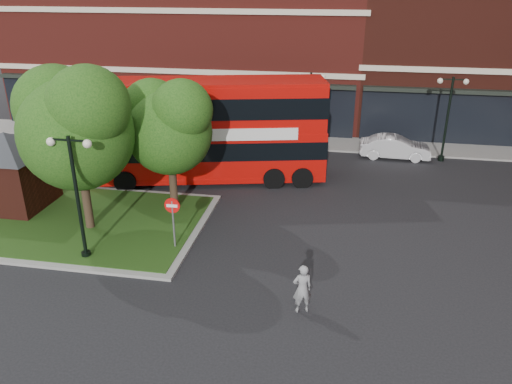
% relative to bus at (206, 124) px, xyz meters
% --- Properties ---
extents(ground, '(120.00, 120.00, 0.00)m').
position_rel_bus_xyz_m(ground, '(2.99, -9.16, -3.10)').
color(ground, black).
rests_on(ground, ground).
extents(pavement_far, '(44.00, 3.00, 0.12)m').
position_rel_bus_xyz_m(pavement_far, '(2.99, 7.34, -3.04)').
color(pavement_far, slate).
rests_on(pavement_far, ground).
extents(terrace_far_left, '(26.00, 12.00, 14.00)m').
position_rel_bus_xyz_m(terrace_far_left, '(-5.01, 14.84, 3.90)').
color(terrace_far_left, maroon).
rests_on(terrace_far_left, ground).
extents(terrace_far_right, '(18.00, 12.00, 16.00)m').
position_rel_bus_xyz_m(terrace_far_right, '(16.99, 14.84, 4.90)').
color(terrace_far_right, '#471911').
rests_on(terrace_far_right, ground).
extents(traffic_island, '(12.60, 7.60, 0.15)m').
position_rel_bus_xyz_m(traffic_island, '(-5.01, -6.16, -3.03)').
color(traffic_island, gray).
rests_on(traffic_island, ground).
extents(kiosk, '(6.51, 6.51, 3.60)m').
position_rel_bus_xyz_m(kiosk, '(-8.01, -5.16, -0.78)').
color(kiosk, '#471911').
rests_on(kiosk, traffic_island).
extents(tree_island_west, '(5.40, 4.71, 7.21)m').
position_rel_bus_xyz_m(tree_island_west, '(-3.61, -6.58, 1.70)').
color(tree_island_west, '#2D2116').
rests_on(tree_island_west, ground).
extents(tree_island_east, '(4.46, 3.90, 6.29)m').
position_rel_bus_xyz_m(tree_island_east, '(-0.59, -4.10, 1.14)').
color(tree_island_east, '#2D2116').
rests_on(tree_island_east, ground).
extents(lamp_island, '(1.72, 0.36, 5.00)m').
position_rel_bus_xyz_m(lamp_island, '(-2.51, -8.96, -0.27)').
color(lamp_island, black).
rests_on(lamp_island, ground).
extents(lamp_far_left, '(1.72, 0.36, 5.00)m').
position_rel_bus_xyz_m(lamp_far_left, '(4.99, 5.34, -0.27)').
color(lamp_far_left, black).
rests_on(lamp_far_left, ground).
extents(lamp_far_right, '(1.72, 0.36, 5.00)m').
position_rel_bus_xyz_m(lamp_far_right, '(12.99, 5.34, -0.27)').
color(lamp_far_right, black).
rests_on(lamp_far_right, ground).
extents(bus, '(12.68, 5.55, 4.72)m').
position_rel_bus_xyz_m(bus, '(0.00, 0.00, 0.00)').
color(bus, '#B30B07').
rests_on(bus, ground).
extents(woman, '(0.74, 0.60, 1.74)m').
position_rel_bus_xyz_m(woman, '(6.10, -10.82, -2.23)').
color(woman, gray).
rests_on(woman, ground).
extents(car_silver, '(4.14, 1.81, 1.39)m').
position_rel_bus_xyz_m(car_silver, '(0.49, 6.84, -2.40)').
color(car_silver, silver).
rests_on(car_silver, ground).
extents(car_white, '(4.19, 1.53, 1.37)m').
position_rel_bus_xyz_m(car_white, '(10.23, 5.34, -2.41)').
color(car_white, silver).
rests_on(car_white, ground).
extents(no_entry_sign, '(0.63, 0.08, 2.27)m').
position_rel_bus_xyz_m(no_entry_sign, '(0.68, -7.66, -1.48)').
color(no_entry_sign, slate).
rests_on(no_entry_sign, ground).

